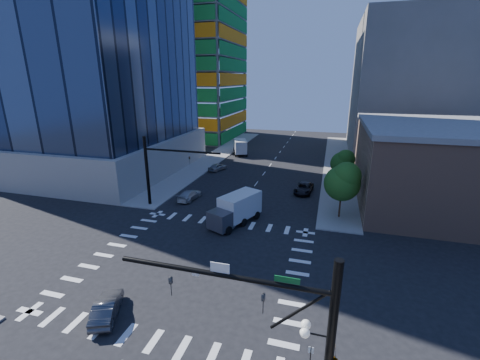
% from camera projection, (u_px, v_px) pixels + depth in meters
% --- Properties ---
extents(ground, '(160.00, 160.00, 0.00)m').
position_uv_depth(ground, '(196.00, 264.00, 28.91)').
color(ground, black).
rests_on(ground, ground).
extents(road_markings, '(20.00, 20.00, 0.01)m').
position_uv_depth(road_markings, '(196.00, 264.00, 28.90)').
color(road_markings, silver).
rests_on(road_markings, ground).
extents(sidewalk_ne, '(5.00, 60.00, 0.15)m').
position_uv_depth(sidewalk_ne, '(337.00, 164.00, 62.29)').
color(sidewalk_ne, gray).
rests_on(sidewalk_ne, ground).
extents(sidewalk_nw, '(5.00, 60.00, 0.15)m').
position_uv_depth(sidewalk_nw, '(216.00, 156.00, 68.82)').
color(sidewalk_nw, gray).
rests_on(sidewalk_nw, ground).
extents(construction_building, '(25.16, 34.50, 70.60)m').
position_uv_depth(construction_building, '(190.00, 45.00, 85.40)').
color(construction_building, slate).
rests_on(construction_building, ground).
extents(commercial_building, '(20.50, 22.50, 10.60)m').
position_uv_depth(commercial_building, '(444.00, 166.00, 40.94)').
color(commercial_building, '#9E745B').
rests_on(commercial_building, ground).
extents(bg_building_ne, '(24.00, 30.00, 28.00)m').
position_uv_depth(bg_building_ne, '(414.00, 88.00, 68.05)').
color(bg_building_ne, '#64605A').
rests_on(bg_building_ne, ground).
extents(signal_mast_se, '(10.51, 2.48, 9.00)m').
position_uv_depth(signal_mast_se, '(309.00, 340.00, 14.08)').
color(signal_mast_se, black).
rests_on(signal_mast_se, sidewalk_se).
extents(signal_mast_nw, '(10.20, 0.40, 9.00)m').
position_uv_depth(signal_mast_nw, '(157.00, 165.00, 40.40)').
color(signal_mast_nw, black).
rests_on(signal_mast_nw, sidewalk_nw).
extents(tree_south, '(4.16, 4.16, 6.82)m').
position_uv_depth(tree_south, '(344.00, 181.00, 36.94)').
color(tree_south, '#382316').
rests_on(tree_south, sidewalk_ne).
extents(tree_north, '(3.54, 3.52, 5.78)m').
position_uv_depth(tree_north, '(343.00, 162.00, 48.07)').
color(tree_north, '#382316').
rests_on(tree_north, sidewalk_ne).
extents(no_parking_sign, '(0.30, 0.06, 2.20)m').
position_uv_depth(no_parking_sign, '(310.00, 359.00, 17.44)').
color(no_parking_sign, black).
rests_on(no_parking_sign, ground).
extents(car_nb_far, '(2.71, 5.16, 1.39)m').
position_uv_depth(car_nb_far, '(304.00, 188.00, 46.79)').
color(car_nb_far, black).
rests_on(car_nb_far, ground).
extents(car_sb_near, '(2.28, 4.70, 1.32)m').
position_uv_depth(car_sb_near, '(190.00, 195.00, 44.13)').
color(car_sb_near, silver).
rests_on(car_sb_near, ground).
extents(car_sb_mid, '(2.84, 4.23, 1.34)m').
position_uv_depth(car_sb_mid, '(217.00, 167.00, 58.02)').
color(car_sb_mid, '#A0A3A7').
rests_on(car_sb_mid, ground).
extents(car_sb_cross, '(2.99, 4.39, 1.37)m').
position_uv_depth(car_sb_cross, '(107.00, 307.00, 22.40)').
color(car_sb_cross, '#444549').
rests_on(car_sb_cross, ground).
extents(box_truck_near, '(4.99, 6.90, 3.33)m').
position_uv_depth(box_truck_near, '(234.00, 212.00, 36.43)').
color(box_truck_near, black).
rests_on(box_truck_near, ground).
extents(box_truck_far, '(4.69, 6.78, 3.28)m').
position_uv_depth(box_truck_far, '(240.00, 147.00, 70.76)').
color(box_truck_far, black).
rests_on(box_truck_far, ground).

